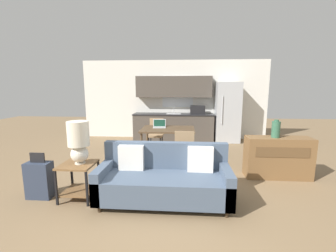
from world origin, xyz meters
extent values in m
plane|color=#7F6647|center=(0.00, 0.00, 0.00)|extent=(20.00, 20.00, 0.00)
cube|color=silver|center=(0.00, 4.63, 1.35)|extent=(6.40, 0.06, 2.70)
cube|color=white|center=(0.13, 4.59, 1.63)|extent=(1.06, 0.01, 1.06)
cube|color=#4C443D|center=(0.00, 4.29, 0.43)|extent=(2.68, 0.62, 0.86)
cube|color=#232326|center=(0.00, 4.29, 0.88)|extent=(2.71, 0.65, 0.04)
cube|color=#B2B5B7|center=(0.01, 4.24, 0.90)|extent=(0.48, 0.36, 0.01)
cylinder|color=#B7BABC|center=(0.01, 4.41, 1.02)|extent=(0.02, 0.02, 0.24)
cube|color=#4C443D|center=(0.00, 4.43, 1.80)|extent=(2.55, 0.34, 0.70)
cube|color=black|center=(0.81, 4.24, 1.04)|extent=(0.48, 0.36, 0.28)
cube|color=#B7BABC|center=(1.78, 4.21, 0.97)|extent=(0.77, 0.73, 1.95)
cylinder|color=silver|center=(1.55, 3.83, 1.07)|extent=(0.02, 0.02, 0.88)
cube|color=brown|center=(-0.03, 2.17, 0.75)|extent=(1.30, 0.93, 0.04)
cylinder|color=brown|center=(-0.62, 1.77, 0.37)|extent=(0.05, 0.05, 0.73)
cylinder|color=brown|center=(0.56, 1.77, 0.37)|extent=(0.05, 0.05, 0.73)
cylinder|color=brown|center=(-0.62, 2.58, 0.37)|extent=(0.05, 0.05, 0.73)
cylinder|color=brown|center=(0.56, 2.58, 0.37)|extent=(0.05, 0.05, 0.73)
cylinder|color=#3D2D1E|center=(-0.83, -0.37, 0.05)|extent=(0.05, 0.05, 0.10)
cylinder|color=#3D2D1E|center=(0.97, -0.37, 0.05)|extent=(0.05, 0.05, 0.10)
cylinder|color=#3D2D1E|center=(-0.83, 0.27, 0.05)|extent=(0.05, 0.05, 0.10)
cylinder|color=#3D2D1E|center=(0.97, 0.27, 0.05)|extent=(0.05, 0.05, 0.10)
cube|color=#47566B|center=(0.07, -0.05, 0.28)|extent=(2.01, 0.80, 0.36)
cube|color=#47566B|center=(0.07, 0.28, 0.50)|extent=(2.01, 0.14, 0.79)
cube|color=#47566B|center=(-0.86, -0.05, 0.35)|extent=(0.14, 0.80, 0.50)
cube|color=#47566B|center=(1.00, -0.05, 0.35)|extent=(0.14, 0.80, 0.50)
cube|color=silver|center=(-0.47, 0.15, 0.66)|extent=(0.40, 0.13, 0.40)
cube|color=silver|center=(0.63, 0.15, 0.66)|extent=(0.40, 0.14, 0.40)
cube|color=brown|center=(-1.31, 0.02, 0.57)|extent=(0.52, 0.52, 0.03)
cube|color=brown|center=(-1.31, 0.02, 0.13)|extent=(0.47, 0.47, 0.02)
cube|color=black|center=(-1.55, -0.22, 0.28)|extent=(0.03, 0.03, 0.55)
cube|color=black|center=(-1.07, -0.22, 0.28)|extent=(0.03, 0.03, 0.55)
cube|color=black|center=(-1.55, 0.26, 0.28)|extent=(0.03, 0.03, 0.55)
cube|color=black|center=(-1.07, 0.26, 0.28)|extent=(0.03, 0.03, 0.55)
cylinder|color=silver|center=(-1.27, 0.03, 0.59)|extent=(0.16, 0.16, 0.02)
sphere|color=silver|center=(-1.27, 0.03, 0.74)|extent=(0.27, 0.27, 0.27)
cylinder|color=beige|center=(-1.27, 0.03, 1.07)|extent=(0.33, 0.33, 0.39)
cube|color=brown|center=(2.23, 1.15, 0.41)|extent=(1.24, 0.40, 0.81)
cube|color=brown|center=(2.23, 0.94, 0.57)|extent=(0.99, 0.01, 0.20)
cylinder|color=#336047|center=(2.14, 1.14, 0.97)|extent=(0.16, 0.16, 0.31)
cylinder|color=#336047|center=(2.14, 1.14, 1.14)|extent=(0.09, 0.09, 0.03)
cube|color=#997A56|center=(-0.45, 2.95, 0.42)|extent=(0.44, 0.44, 0.04)
cube|color=#997A56|center=(-0.44, 3.14, 0.67)|extent=(0.40, 0.05, 0.45)
cylinder|color=black|center=(-0.62, 2.78, 0.20)|extent=(0.03, 0.03, 0.40)
cylinder|color=black|center=(-0.28, 2.77, 0.20)|extent=(0.03, 0.03, 0.40)
cylinder|color=black|center=(-0.61, 3.12, 0.20)|extent=(0.03, 0.03, 0.40)
cylinder|color=black|center=(-0.27, 3.11, 0.20)|extent=(0.03, 0.03, 0.40)
cube|color=#997A56|center=(0.39, 1.41, 0.42)|extent=(0.44, 0.44, 0.04)
cube|color=#997A56|center=(0.38, 1.21, 0.67)|extent=(0.40, 0.04, 0.45)
cylinder|color=black|center=(0.56, 1.57, 0.20)|extent=(0.03, 0.03, 0.40)
cylinder|color=black|center=(0.22, 1.58, 0.20)|extent=(0.03, 0.03, 0.40)
cylinder|color=black|center=(0.55, 1.23, 0.20)|extent=(0.03, 0.03, 0.40)
cylinder|color=black|center=(0.21, 1.24, 0.20)|extent=(0.03, 0.03, 0.40)
cube|color=#B7BABC|center=(-0.26, 2.29, 0.78)|extent=(0.34, 0.25, 0.02)
cube|color=#B7BABC|center=(-0.27, 2.41, 0.87)|extent=(0.32, 0.08, 0.20)
cube|color=#143828|center=(-0.27, 2.40, 0.87)|extent=(0.29, 0.06, 0.17)
cube|color=#2D384C|center=(-1.95, -0.01, 0.30)|extent=(0.39, 0.22, 0.59)
cube|color=black|center=(-1.95, -0.01, 0.67)|extent=(0.24, 0.02, 0.16)
camera|label=1|loc=(0.37, -3.27, 1.77)|focal=24.00mm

